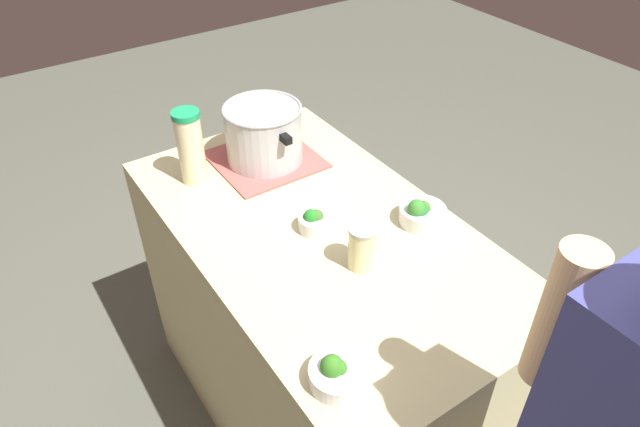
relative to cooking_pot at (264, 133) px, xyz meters
The scene contains 9 objects.
ground_plane 1.12m from the cooking_pot, ahead, with size 8.00×8.00×0.00m, color #535549.
counter_slab 0.71m from the cooking_pot, ahead, with size 1.31×0.74×0.94m, color #C3BC89.
dish_cloth 0.10m from the cooking_pot, 90.00° to the right, with size 0.33×0.33×0.01m, color #AF554F.
cooking_pot is the anchor object (origin of this frame).
lemonade_pitcher 0.25m from the cooking_pot, 96.26° to the right, with size 0.09×0.09×0.25m.
mason_jar 0.60m from the cooking_pot, ahead, with size 0.08×0.08×0.13m.
broccoli_bowl_front 0.41m from the cooking_pot, ahead, with size 0.10×0.10×0.07m.
broccoli_bowl_center 0.59m from the cooking_pot, 20.98° to the left, with size 0.14×0.14×0.09m.
broccoli_bowl_back 0.92m from the cooking_pot, 19.98° to the right, with size 0.13×0.13×0.08m.
Camera 1 is at (1.07, -0.72, 2.00)m, focal length 32.14 mm.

